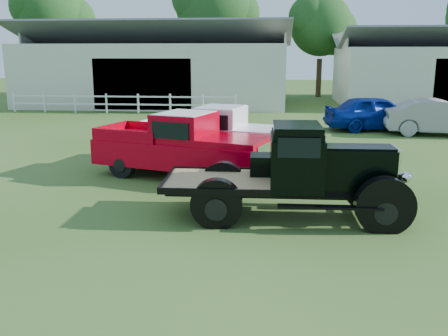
# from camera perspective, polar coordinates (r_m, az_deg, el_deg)

# --- Properties ---
(ground) EXTENTS (120.00, 120.00, 0.00)m
(ground) POSITION_cam_1_polar(r_m,az_deg,el_deg) (10.76, -1.71, -6.88)
(ground) COLOR #2D4812
(shed_left) EXTENTS (18.80, 10.20, 5.60)m
(shed_left) POSITION_cam_1_polar(r_m,az_deg,el_deg) (36.99, -7.42, 11.63)
(shed_left) COLOR beige
(shed_left) RESTS_ON ground
(fence_rail) EXTENTS (14.20, 0.16, 1.20)m
(fence_rail) POSITION_cam_1_polar(r_m,az_deg,el_deg) (31.59, -11.55, 7.25)
(fence_rail) COLOR white
(fence_rail) RESTS_ON ground
(tree_a) EXTENTS (6.30, 6.30, 10.50)m
(tree_a) POSITION_cam_1_polar(r_m,az_deg,el_deg) (47.20, -19.05, 14.32)
(tree_a) COLOR #113E0E
(tree_a) RESTS_ON ground
(tree_b) EXTENTS (6.90, 6.90, 11.50)m
(tree_b) POSITION_cam_1_polar(r_m,az_deg,el_deg) (44.40, -1.20, 15.77)
(tree_b) COLOR #113E0E
(tree_b) RESTS_ON ground
(tree_c) EXTENTS (5.40, 5.40, 9.00)m
(tree_c) POSITION_cam_1_polar(r_m,az_deg,el_deg) (43.19, 10.95, 13.96)
(tree_c) COLOR #113E0E
(tree_c) RESTS_ON ground
(vintage_flatbed) EXTENTS (5.42, 2.25, 2.13)m
(vintage_flatbed) POSITION_cam_1_polar(r_m,az_deg,el_deg) (11.31, 7.65, -0.37)
(vintage_flatbed) COLOR black
(vintage_flatbed) RESTS_ON ground
(red_pickup) EXTENTS (5.76, 3.57, 1.97)m
(red_pickup) POSITION_cam_1_polar(r_m,az_deg,el_deg) (15.00, -4.82, 2.71)
(red_pickup) COLOR #B20015
(red_pickup) RESTS_ON ground
(white_pickup) EXTENTS (5.47, 3.11, 1.89)m
(white_pickup) POSITION_cam_1_polar(r_m,az_deg,el_deg) (16.69, -0.75, 3.69)
(white_pickup) COLOR white
(white_pickup) RESTS_ON ground
(misc_car_blue) EXTENTS (5.15, 2.79, 1.66)m
(misc_car_blue) POSITION_cam_1_polar(r_m,az_deg,el_deg) (25.15, 17.04, 6.03)
(misc_car_blue) COLOR navy
(misc_car_blue) RESTS_ON ground
(misc_car_grey) EXTENTS (5.00, 2.06, 1.61)m
(misc_car_grey) POSITION_cam_1_polar(r_m,az_deg,el_deg) (24.61, 23.50, 5.32)
(misc_car_grey) COLOR gray
(misc_car_grey) RESTS_ON ground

